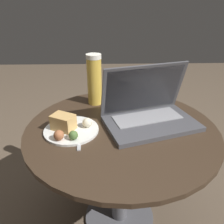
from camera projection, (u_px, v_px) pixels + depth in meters
The scene contains 6 objects.
ground_plane at pixel (119, 216), 1.11m from camera, with size 6.00×6.00×0.00m, color brown.
table at pixel (121, 151), 0.92m from camera, with size 0.75×0.75×0.53m.
laptop at pixel (148, 111), 0.87m from camera, with size 0.40×0.32×0.23m.
beer_glass at pixel (94, 80), 1.01m from camera, with size 0.07×0.07×0.23m.
snack_plate at pixel (69, 127), 0.82m from camera, with size 0.21×0.21×0.07m.
fork at pixel (80, 134), 0.81m from camera, with size 0.03×0.18×0.00m.
Camera 1 is at (-0.06, -0.74, 0.98)m, focal length 35.00 mm.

